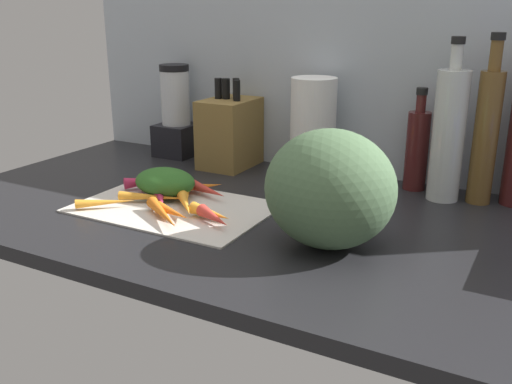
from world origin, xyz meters
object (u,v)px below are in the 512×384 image
Objects in this scene: paper_towel_roll at (313,128)px; cutting_board at (174,207)px; carrot_3 at (150,189)px; carrot_9 at (184,201)px; carrot_1 at (214,217)px; carrot_10 at (207,190)px; carrot_12 at (172,212)px; carrot_5 at (211,213)px; knife_block at (230,132)px; bottle_2 at (486,133)px; carrot_6 at (160,198)px; blender_appliance at (176,117)px; carrot_4 at (105,202)px; carrot_11 at (201,186)px; bottle_1 at (448,134)px; carrot_2 at (186,190)px; carrot_8 at (154,197)px; carrot_7 at (149,181)px; bottle_0 at (417,148)px; winter_squash at (330,189)px; carrot_0 at (163,214)px.

cutting_board is at bearing -114.37° from paper_towel_roll.
paper_towel_roll is at bearing 53.98° from carrot_3.
cutting_board is 42.84cm from paper_towel_roll.
carrot_1 is at bearing -24.91° from carrot_9.
carrot_12 is at bearing -84.47° from carrot_10.
carrot_9 is 9.24cm from carrot_10.
carrot_5 is at bearing 20.41° from carrot_12.
carrot_5 is 0.43× the size of knife_block.
carrot_6 is at bearing -148.82° from bottle_2.
carrot_4 is at bearing -72.60° from blender_appliance.
carrot_6 reaches higher than carrot_11.
carrot_10 reaches higher than cutting_board.
bottle_1 is (59.20, 32.64, 12.85)cm from carrot_3.
carrot_12 is at bearing -55.68° from cutting_board.
carrot_2 is 68.10cm from bottle_2.
carrot_10 is (8.11, 9.21, 0.32)cm from carrot_8.
carrot_4 is 16.37cm from carrot_7.
bottle_0 is at bearing 49.96° from carrot_12.
carrot_8 is 11.40cm from carrot_12.
carrot_2 is 7.83cm from carrot_8.
cutting_board is 3.67cm from carrot_9.
carrot_11 is (2.87, 11.72, -0.13)cm from carrot_6.
blender_appliance reaches higher than carrot_12.
carrot_9 is at bearing -74.18° from knife_block.
carrot_11 is (8.15, 8.72, -0.51)cm from carrot_3.
cutting_board is at bearing -78.66° from knife_block.
blender_appliance reaches higher than carrot_7.
carrot_12 is 34.50cm from winter_squash.
carrot_10 is at bearing 161.39° from winter_squash.
cutting_board is 2.62× the size of carrot_0.
carrot_2 is at bearing 51.64° from carrot_4.
carrot_5 is at bearing -178.03° from winter_squash.
knife_block reaches higher than carrot_7.
carrot_11 is (-3.21, 2.17, -0.21)cm from carrot_10.
carrot_12 is at bearing -159.59° from carrot_5.
carrot_5 reaches higher than carrot_4.
carrot_7 is at bearing -136.31° from paper_towel_roll.
bottle_0 reaches higher than carrot_4.
bottle_2 is (7.65, 1.62, 0.65)cm from bottle_1.
bottle_1 is (57.96, -1.02, 5.76)cm from knife_block.
carrot_4 and carrot_8 have the same top height.
blender_appliance is at bearing 177.31° from bottle_1.
knife_block is (6.31, 27.83, 7.37)cm from carrot_7.
carrot_12 is at bearing -74.73° from knife_block.
paper_towel_roll is at bearing 62.06° from carrot_6.
bottle_1 is at bearing -1.00° from knife_block.
bottle_2 is (59.42, 30.33, 13.64)cm from carrot_2.
winter_squash is (40.64, -2.09, 8.94)cm from carrot_6.
carrot_4 is 0.35× the size of bottle_1.
carrot_10 is (-0.19, 9.24, -0.25)cm from carrot_9.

